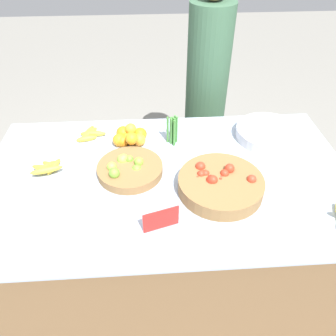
# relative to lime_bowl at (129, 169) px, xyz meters

# --- Properties ---
(ground_plane) EXTENTS (12.00, 12.00, 0.00)m
(ground_plane) POSITION_rel_lime_bowl_xyz_m (0.20, -0.03, -0.83)
(ground_plane) COLOR gray
(market_table) EXTENTS (1.89, 1.11, 0.80)m
(market_table) POSITION_rel_lime_bowl_xyz_m (0.20, -0.03, -0.43)
(market_table) COLOR brown
(market_table) RESTS_ON ground_plane
(lime_bowl) EXTENTS (0.34, 0.34, 0.09)m
(lime_bowl) POSITION_rel_lime_bowl_xyz_m (0.00, 0.00, 0.00)
(lime_bowl) COLOR olive
(lime_bowl) RESTS_ON market_table
(tomato_basket) EXTENTS (0.41, 0.41, 0.11)m
(tomato_basket) POSITION_rel_lime_bowl_xyz_m (0.44, -0.16, 0.01)
(tomato_basket) COLOR olive
(tomato_basket) RESTS_ON market_table
(orange_pile) EXTENTS (0.19, 0.20, 0.12)m
(orange_pile) POSITION_rel_lime_bowl_xyz_m (-0.00, 0.26, 0.02)
(orange_pile) COLOR orange
(orange_pile) RESTS_ON market_table
(metal_bowl) EXTENTS (0.38, 0.38, 0.06)m
(metal_bowl) POSITION_rel_lime_bowl_xyz_m (0.81, 0.26, 0.00)
(metal_bowl) COLOR #B7B7BF
(metal_bowl) RESTS_ON market_table
(price_sign) EXTENTS (0.15, 0.05, 0.11)m
(price_sign) POSITION_rel_lime_bowl_xyz_m (0.14, -0.37, 0.03)
(price_sign) COLOR red
(price_sign) RESTS_ON market_table
(veg_bundle) EXTENTS (0.06, 0.06, 0.17)m
(veg_bundle) POSITION_rel_lime_bowl_xyz_m (0.24, 0.25, 0.06)
(veg_bundle) COLOR #428438
(veg_bundle) RESTS_ON market_table
(banana_bunch_front_left) EXTENTS (0.17, 0.17, 0.03)m
(banana_bunch_front_left) POSITION_rel_lime_bowl_xyz_m (-0.24, 0.34, -0.01)
(banana_bunch_front_left) COLOR gold
(banana_bunch_front_left) RESTS_ON market_table
(banana_bunch_middle_right) EXTENTS (0.16, 0.16, 0.06)m
(banana_bunch_middle_right) POSITION_rel_lime_bowl_xyz_m (-0.42, 0.04, -0.00)
(banana_bunch_middle_right) COLOR gold
(banana_bunch_middle_right) RESTS_ON market_table
(vendor_person) EXTENTS (0.30, 0.30, 1.56)m
(vendor_person) POSITION_rel_lime_bowl_xyz_m (0.54, 0.90, -0.10)
(vendor_person) COLOR #385B42
(vendor_person) RESTS_ON ground_plane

